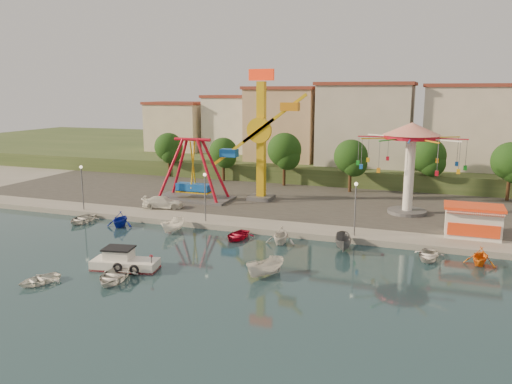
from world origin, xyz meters
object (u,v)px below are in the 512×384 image
at_px(pirate_ship_ride, 193,171).
at_px(rowboat_a, 113,276).
at_px(van, 163,202).
at_px(kamikaze_tower, 264,140).
at_px(cabin_motorboat, 124,263).
at_px(wave_swinger, 411,148).
at_px(skiff, 265,268).

xyz_separation_m(pirate_ship_ride, rowboat_a, (6.36, -26.21, -3.97)).
distance_m(rowboat_a, van, 22.02).
bearing_deg(kamikaze_tower, cabin_motorboat, -96.74).
relative_size(kamikaze_tower, cabin_motorboat, 2.89).
relative_size(kamikaze_tower, rowboat_a, 4.03).
distance_m(cabin_motorboat, van, 19.32).
height_order(pirate_ship_ride, van, pirate_ship_ride).
height_order(pirate_ship_ride, wave_swinger, wave_swinger).
distance_m(pirate_ship_ride, kamikaze_tower, 9.93).
bearing_deg(pirate_ship_ride, rowboat_a, -76.37).
xyz_separation_m(pirate_ship_ride, skiff, (17.10, -21.36, -3.67)).
distance_m(cabin_motorboat, skiff, 11.78).
bearing_deg(pirate_ship_ride, skiff, -51.32).
relative_size(kamikaze_tower, skiff, 4.41).
distance_m(pirate_ship_ride, rowboat_a, 27.26).
height_order(kamikaze_tower, cabin_motorboat, kamikaze_tower).
bearing_deg(van, skiff, -149.32).
bearing_deg(kamikaze_tower, rowboat_a, -94.56).
xyz_separation_m(pirate_ship_ride, wave_swinger, (26.50, 1.66, 3.80)).
distance_m(kamikaze_tower, wave_swinger, 17.87).
distance_m(wave_swinger, rowboat_a, 35.25).
distance_m(kamikaze_tower, rowboat_a, 30.11).
relative_size(rowboat_a, skiff, 1.09).
distance_m(rowboat_a, skiff, 11.79).
distance_m(pirate_ship_ride, wave_swinger, 26.82).
height_order(wave_swinger, cabin_motorboat, wave_swinger).
distance_m(wave_swinger, cabin_motorboat, 33.74).
height_order(kamikaze_tower, skiff, kamikaze_tower).
bearing_deg(wave_swinger, cabin_motorboat, -129.64).
bearing_deg(rowboat_a, cabin_motorboat, 96.69).
height_order(cabin_motorboat, skiff, cabin_motorboat).
height_order(cabin_motorboat, rowboat_a, cabin_motorboat).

